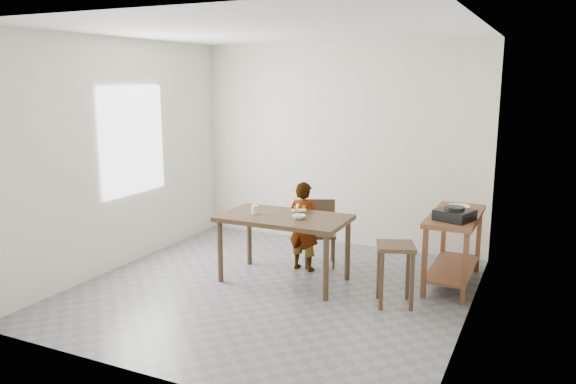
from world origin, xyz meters
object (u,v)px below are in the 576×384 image
at_px(dining_chair, 320,234).
at_px(stool, 395,275).
at_px(dining_table, 284,249).
at_px(prep_counter, 453,249).
at_px(child, 304,226).

height_order(dining_chair, stool, dining_chair).
relative_size(dining_table, prep_counter, 1.17).
relative_size(dining_chair, stool, 1.24).
relative_size(dining_table, child, 1.32).
distance_m(dining_chair, stool, 1.41).
xyz_separation_m(dining_chair, stool, (1.15, -0.82, -0.08)).
bearing_deg(stool, dining_chair, 144.33).
relative_size(prep_counter, stool, 1.90).
bearing_deg(prep_counter, child, -171.03).
distance_m(prep_counter, stool, 0.94).
bearing_deg(dining_chair, prep_counter, -23.36).
relative_size(dining_table, stool, 2.22).
xyz_separation_m(prep_counter, stool, (-0.42, -0.84, -0.08)).
distance_m(dining_table, prep_counter, 1.86).
bearing_deg(prep_counter, stool, -116.83).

